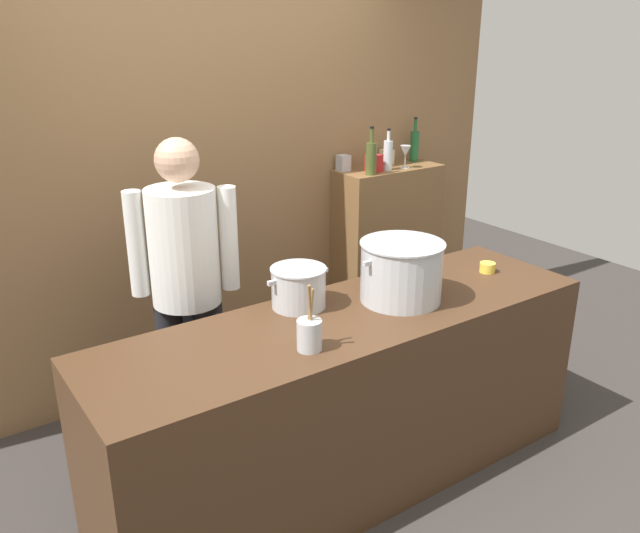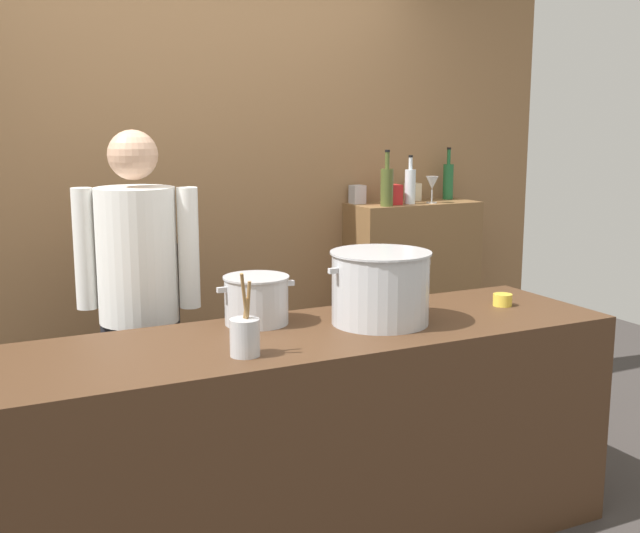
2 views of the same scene
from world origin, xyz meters
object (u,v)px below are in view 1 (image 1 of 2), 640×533
spice_tin_silver (343,163)px  wine_bottle_olive (371,157)px  stockpot_small (299,287)px  wine_glass_short (405,152)px  spice_tin_cream (387,157)px  wine_bottle_clear (388,154)px  chef (186,278)px  butter_jar (487,267)px  stockpot_large (402,272)px  utensil_crock (309,334)px  spice_tin_red (374,163)px  wine_bottle_green (414,145)px

spice_tin_silver → wine_bottle_olive: bearing=-69.3°
stockpot_small → wine_glass_short: wine_glass_short is taller
spice_tin_cream → wine_bottle_clear: bearing=-128.0°
stockpot_small → wine_bottle_olive: bearing=37.7°
chef → butter_jar: 1.58m
wine_bottle_clear → spice_tin_silver: bearing=150.4°
wine_bottle_olive → wine_bottle_clear: (0.18, 0.05, -0.01)m
stockpot_large → spice_tin_cream: size_ratio=4.45×
wine_glass_short → spice_tin_silver: (-0.39, 0.17, -0.06)m
spice_tin_cream → spice_tin_silver: bearing=179.1°
utensil_crock → wine_bottle_olive: wine_bottle_olive is taller
wine_bottle_olive → stockpot_large: bearing=-122.2°
spice_tin_red → wine_bottle_green: bearing=13.4°
wine_glass_short → spice_tin_red: 0.25m
chef → wine_bottle_clear: (1.67, 0.44, 0.37)m
chef → spice_tin_red: size_ratio=14.85×
utensil_crock → spice_tin_red: bearing=43.4°
spice_tin_red → stockpot_small: bearing=-142.1°
wine_bottle_green → butter_jar: bearing=-115.2°
wine_bottle_olive → wine_bottle_clear: bearing=15.4°
spice_tin_cream → chef: bearing=-161.8°
spice_tin_silver → utensil_crock: bearing=-130.7°
wine_glass_short → stockpot_large: bearing=-131.9°
wine_bottle_green → chef: bearing=-164.4°
utensil_crock → stockpot_small: bearing=62.8°
stockpot_small → wine_bottle_clear: wine_bottle_clear is taller
spice_tin_red → spice_tin_cream: bearing=30.4°
butter_jar → spice_tin_red: spice_tin_red is taller
spice_tin_cream → wine_glass_short: bearing=-82.5°
wine_bottle_olive → spice_tin_cream: size_ratio=2.99×
utensil_crock → wine_bottle_olive: (1.33, 1.26, 0.37)m
stockpot_small → utensil_crock: (-0.20, -0.39, -0.03)m
spice_tin_cream → spice_tin_red: 0.25m
wine_bottle_clear → wine_glass_short: bearing=-10.4°
wine_bottle_green → spice_tin_red: size_ratio=2.75×
wine_bottle_clear → spice_tin_silver: (-0.26, 0.15, -0.05)m
stockpot_large → stockpot_small: bearing=154.0°
spice_tin_cream → spice_tin_silver: (-0.37, 0.01, 0.00)m
wine_bottle_clear → stockpot_small: bearing=-144.8°
stockpot_small → spice_tin_red: spice_tin_red is taller
stockpot_small → wine_glass_short: 1.74m
chef → wine_bottle_clear: 1.76m
stockpot_small → utensil_crock: bearing=-117.2°
wine_bottle_clear → wine_glass_short: size_ratio=1.79×
wine_glass_short → spice_tin_cream: (-0.02, 0.17, -0.06)m
spice_tin_red → butter_jar: bearing=-96.5°
wine_bottle_green → wine_bottle_clear: bearing=-160.8°
utensil_crock → wine_glass_short: (1.65, 1.29, 0.37)m
stockpot_small → spice_tin_red: size_ratio=2.91×
wine_glass_short → spice_tin_red: wine_glass_short is taller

